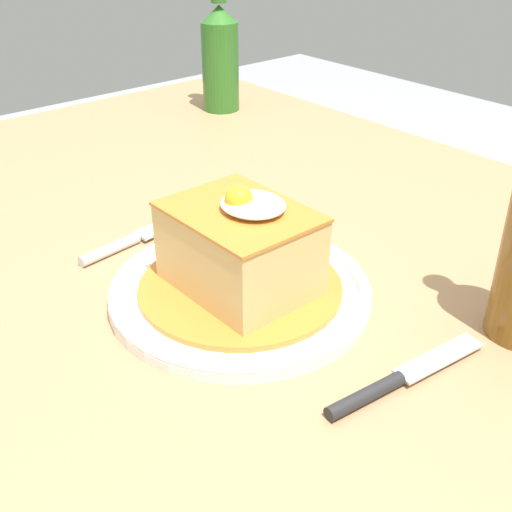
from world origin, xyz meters
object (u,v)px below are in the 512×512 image
object	(u,v)px
main_plate	(240,290)
beer_bottle_green	(220,52)
fork	(125,243)
knife	(388,384)

from	to	relation	value
main_plate	beer_bottle_green	xyz separation A→B (m)	(-0.49, 0.36, 0.09)
fork	knife	bearing A→B (deg)	6.29
main_plate	fork	distance (m)	0.16
main_plate	knife	bearing A→B (deg)	1.65
main_plate	knife	xyz separation A→B (m)	(0.18, 0.01, -0.00)
main_plate	knife	size ratio (longest dim) A/B	1.53
knife	beer_bottle_green	world-z (taller)	beer_bottle_green
main_plate	knife	distance (m)	0.18
fork	knife	distance (m)	0.34
beer_bottle_green	fork	bearing A→B (deg)	-49.86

